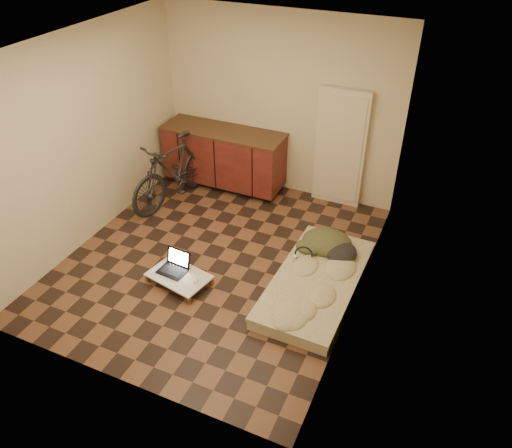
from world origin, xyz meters
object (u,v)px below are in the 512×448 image
at_px(lap_desk, 179,276).
at_px(laptop, 175,266).
at_px(futon, 316,283).
at_px(bicycle, 173,167).

xyz_separation_m(lap_desk, laptop, (-0.10, 0.07, 0.06)).
relative_size(futon, laptop, 5.47).
distance_m(bicycle, lap_desk, 1.92).
distance_m(lap_desk, laptop, 0.14).
bearing_deg(bicycle, futon, -10.33).
bearing_deg(lap_desk, laptop, 154.87).
xyz_separation_m(bicycle, lap_desk, (1.00, -1.58, -0.44)).
distance_m(futon, laptop, 1.67).
relative_size(bicycle, laptop, 4.85).
height_order(futon, lap_desk, futon).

